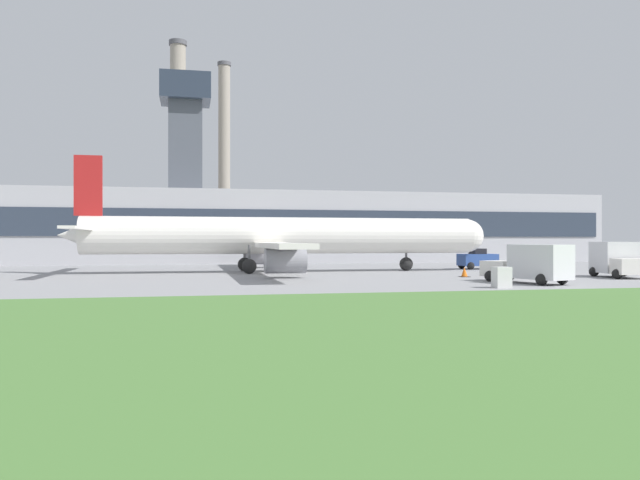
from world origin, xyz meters
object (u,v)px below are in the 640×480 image
(pushback_tug, at_px, (478,260))
(ground_crew_person, at_px, (513,261))
(fuel_truck, at_px, (531,264))
(baggage_truck, at_px, (618,260))
(airplane, at_px, (279,237))

(pushback_tug, distance_m, ground_crew_person, 6.49)
(fuel_truck, height_order, ground_crew_person, fuel_truck)
(pushback_tug, relative_size, fuel_truck, 0.53)
(baggage_truck, xyz_separation_m, fuel_truck, (-9.40, -4.30, -0.06))
(airplane, distance_m, pushback_tug, 18.82)
(pushback_tug, height_order, fuel_truck, fuel_truck)
(ground_crew_person, bearing_deg, baggage_truck, -62.01)
(pushback_tug, relative_size, baggage_truck, 0.69)
(fuel_truck, bearing_deg, baggage_truck, 24.59)
(airplane, relative_size, ground_crew_person, 19.31)
(fuel_truck, distance_m, ground_crew_person, 12.99)
(pushback_tug, bearing_deg, fuel_truck, -106.61)
(pushback_tug, xyz_separation_m, ground_crew_person, (-0.05, -6.49, 0.10))
(airplane, relative_size, pushback_tug, 10.88)
(airplane, bearing_deg, baggage_truck, -28.69)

